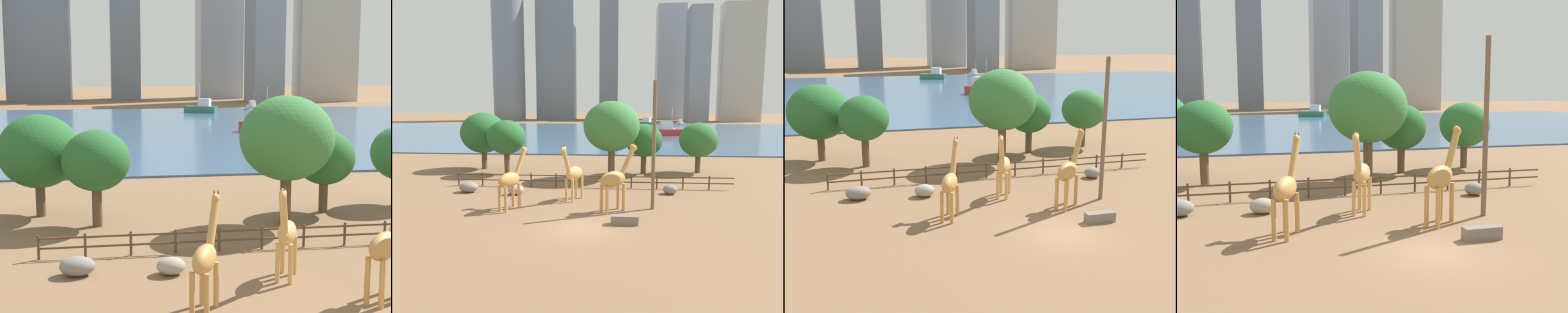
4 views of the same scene
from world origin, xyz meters
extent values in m
plane|color=brown|center=(0.00, 80.00, 0.00)|extent=(400.00, 400.00, 0.00)
cube|color=#3D6084|center=(0.00, 77.00, 0.10)|extent=(180.00, 86.00, 0.20)
cylinder|color=#C18C47|center=(2.42, 4.89, 1.03)|extent=(0.34, 0.34, 2.06)
cylinder|color=#C18C47|center=(2.84, 4.40, 1.03)|extent=(0.34, 0.34, 2.06)
cylinder|color=#C18C47|center=(1.22, 3.84, 1.03)|extent=(0.34, 0.34, 2.06)
cylinder|color=#C18C47|center=(1.64, 3.36, 1.03)|extent=(0.34, 0.34, 2.06)
ellipsoid|color=#C18C47|center=(2.03, 4.12, 2.41)|extent=(2.31, 2.18, 1.19)
cylinder|color=#C18C47|center=(3.11, 5.05, 3.64)|extent=(1.34, 1.23, 2.15)
ellipsoid|color=#C18C47|center=(3.54, 5.43, 4.62)|extent=(0.90, 0.85, 0.78)
cone|color=brown|center=(3.48, 5.50, 4.96)|extent=(0.15, 0.15, 0.22)
cone|color=brown|center=(3.60, 5.36, 4.96)|extent=(0.15, 0.15, 0.22)
cylinder|color=tan|center=(-1.23, 6.61, 0.95)|extent=(0.29, 0.29, 1.89)
cylinder|color=tan|center=(-1.76, 6.86, 0.95)|extent=(0.29, 0.29, 1.89)
cylinder|color=tan|center=(-0.59, 7.92, 0.95)|extent=(0.29, 0.29, 1.89)
cylinder|color=tan|center=(-1.12, 8.18, 0.95)|extent=(0.29, 0.29, 1.89)
ellipsoid|color=tan|center=(-1.17, 7.39, 2.22)|extent=(1.67, 2.25, 1.09)
cylinder|color=tan|center=(-1.69, 6.33, 3.41)|extent=(0.79, 1.14, 2.06)
ellipsoid|color=tan|center=(-1.86, 5.98, 4.37)|extent=(0.65, 0.86, 0.66)
cone|color=brown|center=(-1.79, 5.94, 4.69)|extent=(0.13, 0.13, 0.20)
cone|color=brown|center=(-1.94, 6.01, 4.69)|extent=(0.13, 0.13, 0.20)
cylinder|color=#C18C47|center=(-5.62, 4.84, 0.97)|extent=(0.30, 0.30, 1.93)
cylinder|color=#C18C47|center=(-5.08, 4.58, 0.97)|extent=(0.30, 0.30, 1.93)
cylinder|color=#C18C47|center=(-6.25, 3.48, 0.97)|extent=(0.30, 0.30, 1.93)
cylinder|color=#C18C47|center=(-5.71, 3.23, 0.97)|extent=(0.30, 0.30, 1.93)
ellipsoid|color=#C18C47|center=(-5.67, 4.03, 2.27)|extent=(1.68, 2.30, 1.12)
cylinder|color=#C18C47|center=(-5.10, 5.24, 3.41)|extent=(0.89, 1.39, 2.02)
ellipsoid|color=#C18C47|center=(-4.88, 5.73, 4.34)|extent=(0.66, 0.89, 0.73)
cone|color=brown|center=(-4.95, 5.76, 4.66)|extent=(0.14, 0.14, 0.20)
cone|color=brown|center=(-4.80, 5.69, 4.66)|extent=(0.14, 0.14, 0.20)
cylinder|color=brown|center=(5.02, 5.06, 4.77)|extent=(0.28, 0.28, 9.55)
ellipsoid|color=gray|center=(-10.93, 9.28, 0.46)|extent=(1.71, 1.24, 0.93)
ellipsoid|color=gray|center=(-6.49, 8.74, 0.43)|extent=(1.40, 1.14, 0.86)
ellipsoid|color=gray|center=(7.00, 9.99, 0.41)|extent=(1.26, 1.10, 0.83)
cube|color=#72665B|center=(2.87, 1.18, 0.30)|extent=(1.80, 0.60, 0.60)
cylinder|color=#4C3826|center=(-10.62, 12.00, 0.65)|extent=(0.14, 0.14, 1.30)
cylinder|color=#4C3826|center=(-8.24, 12.00, 0.65)|extent=(0.14, 0.14, 1.30)
cylinder|color=#4C3826|center=(-5.86, 12.00, 0.65)|extent=(0.14, 0.14, 1.30)
cylinder|color=#4C3826|center=(-3.48, 12.00, 0.65)|extent=(0.14, 0.14, 1.30)
cylinder|color=#4C3826|center=(-1.10, 12.00, 0.65)|extent=(0.14, 0.14, 1.30)
cylinder|color=#4C3826|center=(1.28, 12.00, 0.65)|extent=(0.14, 0.14, 1.30)
cylinder|color=#4C3826|center=(3.66, 12.00, 0.65)|extent=(0.14, 0.14, 1.30)
cylinder|color=#4C3826|center=(6.04, 12.00, 0.65)|extent=(0.14, 0.14, 1.30)
cylinder|color=#4C3826|center=(8.42, 12.00, 0.65)|extent=(0.14, 0.14, 1.30)
cylinder|color=#4C3826|center=(10.80, 12.00, 0.65)|extent=(0.14, 0.14, 1.30)
cube|color=#4C3826|center=(0.00, 12.00, 1.10)|extent=(26.10, 0.08, 0.10)
cube|color=#4C3826|center=(0.00, 12.00, 0.59)|extent=(26.10, 0.08, 0.10)
cylinder|color=brown|center=(-10.03, 18.22, 1.24)|extent=(0.62, 0.62, 2.48)
ellipsoid|color=#26602D|center=(-10.03, 18.22, 4.17)|extent=(4.22, 4.22, 3.80)
cylinder|color=brown|center=(11.50, 20.77, 1.02)|extent=(0.60, 0.60, 2.05)
ellipsoid|color=#2D6B33|center=(11.50, 20.77, 3.79)|extent=(4.36, 4.36, 3.92)
cylinder|color=brown|center=(1.69, 16.77, 1.58)|extent=(0.70, 0.70, 3.17)
ellipsoid|color=#387A3D|center=(1.69, 16.77, 5.51)|extent=(5.87, 5.87, 5.28)
cylinder|color=brown|center=(5.26, 19.58, 1.07)|extent=(0.61, 0.61, 2.15)
ellipsoid|color=#26602D|center=(5.26, 19.58, 3.79)|extent=(4.10, 4.10, 3.69)
cube|color=#337259|center=(11.12, 106.77, 0.88)|extent=(7.15, 5.39, 1.36)
cube|color=silver|center=(11.87, 106.37, 2.38)|extent=(2.93, 2.60, 1.63)
cylinder|color=silver|center=(10.82, 106.94, 3.94)|extent=(0.16, 0.16, 4.76)
cube|color=silver|center=(24.31, 113.36, 0.65)|extent=(2.43, 4.73, 0.90)
cube|color=silver|center=(24.20, 113.91, 1.64)|extent=(1.36, 1.79, 1.08)
cylinder|color=silver|center=(24.35, 113.14, 2.68)|extent=(0.14, 0.14, 3.15)
cube|color=silver|center=(16.79, 83.12, 0.63)|extent=(2.75, 4.57, 0.86)
cube|color=#333338|center=(16.63, 82.61, 1.58)|extent=(1.44, 1.78, 1.03)
cube|color=#B22D28|center=(14.76, 69.17, 0.95)|extent=(7.92, 4.47, 1.50)
cube|color=silver|center=(13.86, 68.94, 2.59)|extent=(3.06, 2.41, 1.80)
cylinder|color=silver|center=(15.13, 69.27, 4.31)|extent=(0.15, 0.15, 5.24)
cube|color=gray|center=(36.10, 147.99, 23.95)|extent=(8.47, 12.97, 47.90)
cube|color=#939EAD|center=(27.09, 169.11, 26.88)|extent=(13.22, 11.98, 53.77)
cube|color=slate|center=(-2.44, 164.60, 27.95)|extent=(8.60, 11.87, 55.90)
cube|color=#ADA89E|center=(53.92, 147.22, 24.59)|extent=(16.84, 8.34, 49.19)
camera|label=1|loc=(-9.58, -18.73, 9.91)|focal=55.00mm
camera|label=2|loc=(2.40, -23.15, 7.93)|focal=35.00mm
camera|label=3|loc=(-11.23, -23.53, 10.65)|focal=45.00mm
camera|label=4|loc=(-7.71, -18.27, 6.70)|focal=45.00mm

